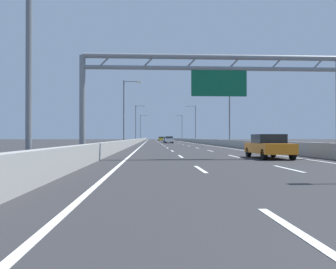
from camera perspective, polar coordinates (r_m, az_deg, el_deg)
ground_plane at (r=100.99m, az=-0.76°, el=-1.21°), size 260.00×260.00×0.00m
lane_dash_left_0 at (r=5.00m, az=21.39°, el=-15.32°), size 0.16×3.00×0.01m
lane_dash_left_1 at (r=13.62m, az=5.52°, el=-5.89°), size 0.16×3.00×0.01m
lane_dash_left_2 at (r=22.53m, az=2.16°, el=-3.75°), size 0.16×3.00×0.01m
lane_dash_left_3 at (r=31.50m, az=0.71°, el=-2.82°), size 0.16×3.00×0.01m
lane_dash_left_4 at (r=40.48m, az=-0.09°, el=-2.30°), size 0.16×3.00×0.01m
lane_dash_left_5 at (r=49.47m, az=-0.61°, el=-1.97°), size 0.16×3.00×0.01m
lane_dash_left_6 at (r=58.46m, az=-0.96°, el=-1.74°), size 0.16×3.00×0.01m
lane_dash_left_7 at (r=67.45m, az=-1.22°, el=-1.57°), size 0.16×3.00×0.01m
lane_dash_left_8 at (r=76.45m, az=-1.42°, el=-1.44°), size 0.16×3.00×0.01m
lane_dash_left_9 at (r=85.44m, az=-1.58°, el=-1.34°), size 0.16×3.00×0.01m
lane_dash_left_10 at (r=94.44m, az=-1.70°, el=-1.26°), size 0.16×3.00×0.01m
lane_dash_left_11 at (r=103.44m, az=-1.81°, el=-1.19°), size 0.16×3.00×0.01m
lane_dash_left_12 at (r=112.44m, az=-1.90°, el=-1.13°), size 0.16×3.00×0.01m
lane_dash_left_13 at (r=121.43m, az=-1.97°, el=-1.08°), size 0.16×3.00×0.01m
lane_dash_left_14 at (r=130.43m, az=-2.04°, el=-1.04°), size 0.16×3.00×0.01m
lane_dash_left_15 at (r=139.43m, az=-2.09°, el=-1.01°), size 0.16×3.00×0.01m
lane_dash_left_16 at (r=148.43m, az=-2.14°, el=-0.97°), size 0.16×3.00×0.01m
lane_dash_left_17 at (r=157.43m, az=-2.18°, el=-0.95°), size 0.16×3.00×0.01m
lane_dash_right_1 at (r=14.58m, az=19.72°, el=-5.50°), size 0.16×3.00×0.01m
lane_dash_right_2 at (r=23.13m, az=11.10°, el=-3.65°), size 0.16×3.00×0.01m
lane_dash_right_3 at (r=31.93m, az=7.18°, el=-2.78°), size 0.16×3.00×0.01m
lane_dash_right_4 at (r=40.81m, az=4.96°, el=-2.28°), size 0.16×3.00×0.01m
lane_dash_right_5 at (r=49.74m, az=3.54°, el=-1.96°), size 0.16×3.00×0.01m
lane_dash_right_6 at (r=58.69m, az=2.56°, el=-1.73°), size 0.16×3.00×0.01m
lane_dash_right_7 at (r=67.65m, az=1.83°, el=-1.57°), size 0.16×3.00×0.01m
lane_dash_right_8 at (r=76.62m, az=1.27°, el=-1.44°), size 0.16×3.00×0.01m
lane_dash_right_9 at (r=85.60m, az=0.83°, el=-1.34°), size 0.16×3.00×0.01m
lane_dash_right_10 at (r=94.58m, az=0.48°, el=-1.26°), size 0.16×3.00×0.01m
lane_dash_right_11 at (r=103.57m, az=0.18°, el=-1.19°), size 0.16×3.00×0.01m
lane_dash_right_12 at (r=112.56m, az=-0.06°, el=-1.13°), size 0.16×3.00×0.01m
lane_dash_right_13 at (r=121.55m, az=-0.27°, el=-1.08°), size 0.16×3.00×0.01m
lane_dash_right_14 at (r=130.54m, az=-0.45°, el=-1.04°), size 0.16×3.00×0.01m
lane_dash_right_15 at (r=139.53m, az=-0.61°, el=-1.01°), size 0.16×3.00×0.01m
lane_dash_right_16 at (r=148.52m, az=-0.75°, el=-0.97°), size 0.16×3.00×0.01m
lane_dash_right_17 at (r=157.51m, az=-0.88°, el=-0.95°), size 0.16×3.00×0.01m
edge_line_left at (r=88.93m, az=-3.85°, el=-1.31°), size 0.16×176.00×0.01m
edge_line_right at (r=89.38m, az=2.90°, el=-1.30°), size 0.16×176.00×0.01m
barrier_left at (r=110.96m, az=-4.52°, el=-0.90°), size 0.45×220.00×0.95m
barrier_right at (r=111.43m, az=2.60°, el=-0.90°), size 0.45×220.00×0.95m
sign_gantry at (r=20.92m, az=7.80°, el=9.28°), size 16.14×0.36×6.36m
streetlamp_left_near at (r=12.24m, az=-21.45°, el=19.16°), size 2.58×0.28×9.50m
streetlamp_left_mid at (r=48.79m, az=-7.24°, el=4.35°), size 2.58×0.28×9.50m
streetlamp_right_mid at (r=49.94m, az=10.15°, el=4.25°), size 2.58×0.28×9.50m
streetlamp_left_far at (r=86.21m, az=-5.35°, el=2.25°), size 2.58×0.28×9.50m
streetlamp_right_far at (r=86.86m, az=4.54°, el=2.23°), size 2.58×0.28×9.50m
streetlamp_left_distant at (r=123.71m, az=-4.61°, el=1.42°), size 2.58×0.28×9.50m
streetlamp_right_distant at (r=124.16m, az=2.29°, el=1.42°), size 2.58×0.28×9.50m
yellow_car at (r=119.88m, az=-1.15°, el=-0.73°), size 1.85×4.29×1.49m
blue_car at (r=83.00m, az=-0.13°, el=-0.86°), size 1.77×4.45×1.43m
green_car at (r=136.92m, az=-1.29°, el=-0.70°), size 1.73×4.46×1.49m
orange_car at (r=21.47m, az=16.76°, el=-1.89°), size 1.87×4.15×1.48m
white_car at (r=73.93m, az=0.19°, el=-0.87°), size 1.71×4.40×1.50m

